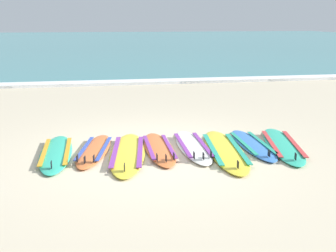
{
  "coord_description": "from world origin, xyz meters",
  "views": [
    {
      "loc": [
        -0.93,
        -6.71,
        2.29
      ],
      "look_at": [
        0.38,
        0.86,
        0.25
      ],
      "focal_mm": 43.17,
      "sensor_mm": 36.0,
      "label": 1
    }
  ],
  "objects_px": {
    "surfboard_3": "(159,148)",
    "surfboard_1": "(94,150)",
    "surfboard_0": "(56,153)",
    "surfboard_6": "(252,144)",
    "surfboard_2": "(128,153)",
    "surfboard_7": "(283,145)",
    "surfboard_4": "(193,146)",
    "surfboard_5": "(225,150)"
  },
  "relations": [
    {
      "from": "surfboard_1",
      "to": "surfboard_4",
      "type": "bearing_deg",
      "value": -2.22
    },
    {
      "from": "surfboard_0",
      "to": "surfboard_3",
      "type": "bearing_deg",
      "value": -1.63
    },
    {
      "from": "surfboard_1",
      "to": "surfboard_2",
      "type": "distance_m",
      "value": 0.63
    },
    {
      "from": "surfboard_2",
      "to": "surfboard_5",
      "type": "distance_m",
      "value": 1.72
    },
    {
      "from": "surfboard_5",
      "to": "surfboard_7",
      "type": "distance_m",
      "value": 1.15
    },
    {
      "from": "surfboard_2",
      "to": "surfboard_7",
      "type": "xyz_separation_m",
      "value": [
        2.86,
        -0.03,
        0.0
      ]
    },
    {
      "from": "surfboard_3",
      "to": "surfboard_4",
      "type": "xyz_separation_m",
      "value": [
        0.63,
        0.02,
        -0.0
      ]
    },
    {
      "from": "surfboard_4",
      "to": "surfboard_5",
      "type": "distance_m",
      "value": 0.6
    },
    {
      "from": "surfboard_0",
      "to": "surfboard_2",
      "type": "bearing_deg",
      "value": -9.67
    },
    {
      "from": "surfboard_0",
      "to": "surfboard_7",
      "type": "bearing_deg",
      "value": -3.37
    },
    {
      "from": "surfboard_5",
      "to": "surfboard_6",
      "type": "xyz_separation_m",
      "value": [
        0.6,
        0.23,
        0.0
      ]
    },
    {
      "from": "surfboard_1",
      "to": "surfboard_3",
      "type": "bearing_deg",
      "value": -4.61
    },
    {
      "from": "surfboard_0",
      "to": "surfboard_4",
      "type": "height_order",
      "value": "same"
    },
    {
      "from": "surfboard_2",
      "to": "surfboard_4",
      "type": "relative_size",
      "value": 1.17
    },
    {
      "from": "surfboard_3",
      "to": "surfboard_1",
      "type": "bearing_deg",
      "value": 175.39
    },
    {
      "from": "surfboard_4",
      "to": "surfboard_6",
      "type": "relative_size",
      "value": 1.05
    },
    {
      "from": "surfboard_0",
      "to": "surfboard_7",
      "type": "distance_m",
      "value": 4.09
    },
    {
      "from": "surfboard_3",
      "to": "surfboard_6",
      "type": "xyz_separation_m",
      "value": [
        1.74,
        -0.06,
        -0.0
      ]
    },
    {
      "from": "surfboard_6",
      "to": "surfboard_2",
      "type": "bearing_deg",
      "value": -177.6
    },
    {
      "from": "surfboard_1",
      "to": "surfboard_4",
      "type": "distance_m",
      "value": 1.78
    },
    {
      "from": "surfboard_6",
      "to": "surfboard_7",
      "type": "height_order",
      "value": "same"
    },
    {
      "from": "surfboard_2",
      "to": "surfboard_5",
      "type": "xyz_separation_m",
      "value": [
        1.72,
        -0.13,
        -0.0
      ]
    },
    {
      "from": "surfboard_1",
      "to": "surfboard_2",
      "type": "height_order",
      "value": "same"
    },
    {
      "from": "surfboard_0",
      "to": "surfboard_2",
      "type": "height_order",
      "value": "same"
    },
    {
      "from": "surfboard_3",
      "to": "surfboard_5",
      "type": "relative_size",
      "value": 0.79
    },
    {
      "from": "surfboard_0",
      "to": "surfboard_4",
      "type": "relative_size",
      "value": 1.03
    },
    {
      "from": "surfboard_0",
      "to": "surfboard_7",
      "type": "height_order",
      "value": "same"
    },
    {
      "from": "surfboard_1",
      "to": "surfboard_4",
      "type": "height_order",
      "value": "same"
    },
    {
      "from": "surfboard_0",
      "to": "surfboard_6",
      "type": "xyz_separation_m",
      "value": [
        3.55,
        -0.11,
        0.0
      ]
    },
    {
      "from": "surfboard_3",
      "to": "surfboard_7",
      "type": "xyz_separation_m",
      "value": [
        2.28,
        -0.19,
        -0.0
      ]
    },
    {
      "from": "surfboard_5",
      "to": "surfboard_6",
      "type": "distance_m",
      "value": 0.65
    },
    {
      "from": "surfboard_1",
      "to": "surfboard_3",
      "type": "relative_size",
      "value": 0.99
    },
    {
      "from": "surfboard_2",
      "to": "surfboard_5",
      "type": "bearing_deg",
      "value": -4.47
    },
    {
      "from": "surfboard_0",
      "to": "surfboard_4",
      "type": "distance_m",
      "value": 2.43
    },
    {
      "from": "surfboard_5",
      "to": "surfboard_7",
      "type": "relative_size",
      "value": 1.08
    },
    {
      "from": "surfboard_2",
      "to": "surfboard_0",
      "type": "bearing_deg",
      "value": 170.33
    },
    {
      "from": "surfboard_0",
      "to": "surfboard_1",
      "type": "distance_m",
      "value": 0.65
    },
    {
      "from": "surfboard_3",
      "to": "surfboard_4",
      "type": "bearing_deg",
      "value": 2.18
    },
    {
      "from": "surfboard_5",
      "to": "surfboard_4",
      "type": "bearing_deg",
      "value": 148.4
    },
    {
      "from": "surfboard_3",
      "to": "surfboard_7",
      "type": "height_order",
      "value": "same"
    },
    {
      "from": "surfboard_0",
      "to": "surfboard_2",
      "type": "distance_m",
      "value": 1.24
    },
    {
      "from": "surfboard_0",
      "to": "surfboard_6",
      "type": "height_order",
      "value": "same"
    }
  ]
}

